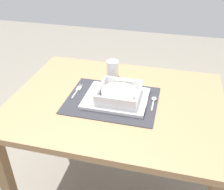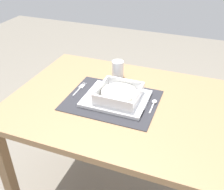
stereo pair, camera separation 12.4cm
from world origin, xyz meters
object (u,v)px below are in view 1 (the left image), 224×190
at_px(fork, 78,90).
at_px(butter_knife, 145,107).
at_px(spoon, 154,100).
at_px(dining_table, 116,115).
at_px(porridge_bowl, 119,94).
at_px(drinking_glass, 112,69).

height_order(fork, butter_knife, butter_knife).
distance_m(spoon, butter_knife, 0.07).
bearing_deg(fork, dining_table, -11.65).
xyz_separation_m(dining_table, butter_knife, (0.14, -0.04, 0.10)).
relative_size(porridge_bowl, spoon, 1.72).
bearing_deg(butter_knife, drinking_glass, 132.20).
bearing_deg(drinking_glass, spoon, -38.43).
bearing_deg(porridge_bowl, butter_knife, -14.15).
relative_size(dining_table, porridge_bowl, 5.20).
bearing_deg(dining_table, porridge_bowl, -23.14).
relative_size(fork, drinking_glass, 1.50).
distance_m(porridge_bowl, spoon, 0.17).
bearing_deg(dining_table, spoon, 8.51).
distance_m(dining_table, fork, 0.23).
distance_m(spoon, drinking_glass, 0.32).
height_order(porridge_bowl, spoon, porridge_bowl).
xyz_separation_m(porridge_bowl, spoon, (0.16, 0.03, -0.03)).
distance_m(porridge_bowl, fork, 0.22).
distance_m(dining_table, butter_knife, 0.18).
xyz_separation_m(fork, drinking_glass, (0.13, 0.20, 0.03)).
xyz_separation_m(spoon, butter_knife, (-0.03, -0.06, -0.00)).
bearing_deg(drinking_glass, butter_knife, -50.41).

